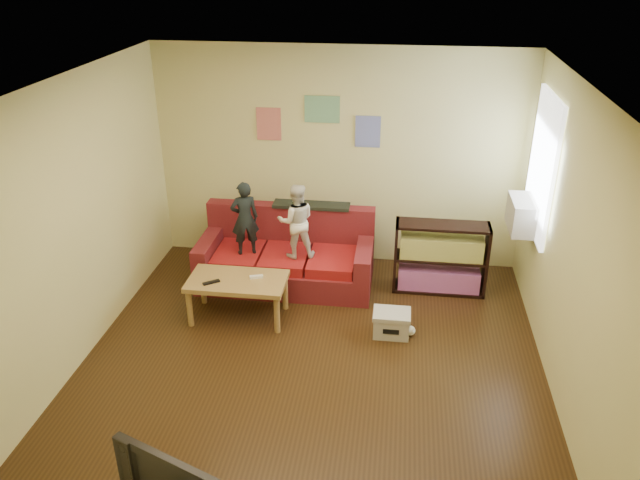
# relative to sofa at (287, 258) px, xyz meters

# --- Properties ---
(room_shell) EXTENTS (4.52, 5.02, 2.72)m
(room_shell) POSITION_rel_sofa_xyz_m (0.53, -1.79, 1.05)
(room_shell) COLOR #37230E
(room_shell) RESTS_ON ground
(sofa) EXTENTS (2.05, 0.94, 0.90)m
(sofa) POSITION_rel_sofa_xyz_m (0.00, 0.00, 0.00)
(sofa) COLOR maroon
(sofa) RESTS_ON ground
(child_a) EXTENTS (0.38, 0.32, 0.88)m
(child_a) POSITION_rel_sofa_xyz_m (-0.45, -0.17, 0.57)
(child_a) COLOR black
(child_a) RESTS_ON sofa
(child_b) EXTENTS (0.50, 0.43, 0.89)m
(child_b) POSITION_rel_sofa_xyz_m (0.15, -0.17, 0.57)
(child_b) COLOR silver
(child_b) RESTS_ON sofa
(coffee_table) EXTENTS (1.05, 0.58, 0.47)m
(coffee_table) POSITION_rel_sofa_xyz_m (-0.38, -0.88, 0.10)
(coffee_table) COLOR #A78145
(coffee_table) RESTS_ON ground
(remote) EXTENTS (0.17, 0.14, 0.02)m
(remote) POSITION_rel_sofa_xyz_m (-0.63, -1.00, 0.18)
(remote) COLOR black
(remote) RESTS_ON coffee_table
(game_controller) EXTENTS (0.15, 0.08, 0.03)m
(game_controller) POSITION_rel_sofa_xyz_m (-0.18, -0.83, 0.19)
(game_controller) COLOR silver
(game_controller) RESTS_ON coffee_table
(bookshelf) EXTENTS (1.07, 0.32, 0.85)m
(bookshelf) POSITION_rel_sofa_xyz_m (1.81, 0.01, 0.08)
(bookshelf) COLOR black
(bookshelf) RESTS_ON ground
(window) EXTENTS (0.04, 1.08, 1.48)m
(window) POSITION_rel_sofa_xyz_m (2.75, -0.14, 1.34)
(window) COLOR white
(window) RESTS_ON room_shell
(ac_unit) EXTENTS (0.28, 0.55, 0.35)m
(ac_unit) POSITION_rel_sofa_xyz_m (2.63, -0.14, 0.78)
(ac_unit) COLOR #B7B2A3
(ac_unit) RESTS_ON window
(artwork_left) EXTENTS (0.30, 0.01, 0.40)m
(artwork_left) POSITION_rel_sofa_xyz_m (-0.32, 0.70, 1.45)
(artwork_left) COLOR #D87266
(artwork_left) RESTS_ON room_shell
(artwork_center) EXTENTS (0.42, 0.01, 0.32)m
(artwork_center) POSITION_rel_sofa_xyz_m (0.33, 0.70, 1.65)
(artwork_center) COLOR #72B27F
(artwork_center) RESTS_ON room_shell
(artwork_right) EXTENTS (0.30, 0.01, 0.38)m
(artwork_right) POSITION_rel_sofa_xyz_m (0.88, 0.70, 1.40)
(artwork_right) COLOR #727FCC
(artwork_right) RESTS_ON room_shell
(file_box) EXTENTS (0.39, 0.30, 0.27)m
(file_box) POSITION_rel_sofa_xyz_m (1.29, -1.00, -0.17)
(file_box) COLOR beige
(file_box) RESTS_ON ground
(tissue) EXTENTS (0.12, 0.12, 0.11)m
(tissue) POSITION_rel_sofa_xyz_m (1.49, -0.99, -0.25)
(tissue) COLOR silver
(tissue) RESTS_ON ground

